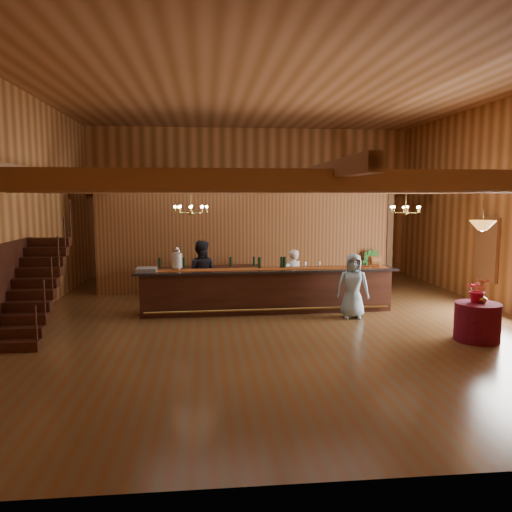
{
  "coord_description": "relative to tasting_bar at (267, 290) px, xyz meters",
  "views": [
    {
      "loc": [
        -1.7,
        -11.83,
        3.0
      ],
      "look_at": [
        -0.43,
        0.67,
        1.48
      ],
      "focal_mm": 35.0,
      "sensor_mm": 36.0,
      "label": 1
    }
  ],
  "objects": [
    {
      "name": "table_flowers",
      "position": [
        4.05,
        -2.92,
        0.49
      ],
      "size": [
        0.6,
        0.57,
        0.52
      ],
      "primitive_type": "imported",
      "rotation": [
        0.0,
        0.0,
        -0.43
      ],
      "color": "#B30E25",
      "rests_on": "round_table"
    },
    {
      "name": "wall_front",
      "position": [
        0.13,
        -7.77,
        2.18
      ],
      "size": [
        12.0,
        0.1,
        5.5
      ],
      "primitive_type": "cube",
      "color": "#B87742",
      "rests_on": "floor"
    },
    {
      "name": "support_posts",
      "position": [
        0.13,
        -1.27,
        1.03
      ],
      "size": [
        9.2,
        10.2,
        3.2
      ],
      "color": "brown",
      "rests_on": "floor"
    },
    {
      "name": "floor_plant",
      "position": [
        3.52,
        2.67,
        0.1
      ],
      "size": [
        0.87,
        0.78,
        1.33
      ],
      "primitive_type": "imported",
      "rotation": [
        0.0,
        0.0,
        -0.29
      ],
      "color": "#296725",
      "rests_on": "floor"
    },
    {
      "name": "bartender",
      "position": [
        0.78,
        0.67,
        0.21
      ],
      "size": [
        0.65,
        0.52,
        1.55
      ],
      "primitive_type": "imported",
      "rotation": [
        0.0,
        0.0,
        3.45
      ],
      "color": "white",
      "rests_on": "floor"
    },
    {
      "name": "partition_wall",
      "position": [
        -0.37,
        2.73,
        0.98
      ],
      "size": [
        9.0,
        0.18,
        3.1
      ],
      "primitive_type": "cube",
      "color": "brown",
      "rests_on": "floor"
    },
    {
      "name": "ceiling",
      "position": [
        0.13,
        -0.77,
        4.93
      ],
      "size": [
        14.0,
        14.0,
        0.0
      ],
      "primitive_type": "plane",
      "rotation": [
        3.14,
        0.0,
        0.0
      ],
      "color": "#A56B43",
      "rests_on": "wall_back"
    },
    {
      "name": "staircase",
      "position": [
        -5.32,
        -1.51,
        0.43
      ],
      "size": [
        1.0,
        2.8,
        2.0
      ],
      "color": "#3C1C12",
      "rests_on": "floor"
    },
    {
      "name": "backroom_boxes",
      "position": [
        -0.16,
        4.73,
        -0.04
      ],
      "size": [
        4.1,
        0.6,
        1.1
      ],
      "color": "#3C1C12",
      "rests_on": "floor"
    },
    {
      "name": "bar_bottle_0",
      "position": [
        -0.19,
        0.13,
        0.7
      ],
      "size": [
        0.07,
        0.07,
        0.3
      ],
      "primitive_type": "cylinder",
      "color": "black",
      "rests_on": "tasting_bar"
    },
    {
      "name": "bar_bottle_2",
      "position": [
        0.47,
        0.14,
        0.7
      ],
      "size": [
        0.07,
        0.07,
        0.3
      ],
      "primitive_type": "cylinder",
      "color": "black",
      "rests_on": "tasting_bar"
    },
    {
      "name": "chandelier_left",
      "position": [
        -1.92,
        -0.43,
        2.11
      ],
      "size": [
        0.8,
        0.8,
        0.67
      ],
      "color": "#A38940",
      "rests_on": "beam_grid"
    },
    {
      "name": "chandelier_right",
      "position": [
        3.69,
        0.15,
        2.08
      ],
      "size": [
        0.8,
        0.8,
        0.71
      ],
      "color": "#A38940",
      "rests_on": "beam_grid"
    },
    {
      "name": "pendant_lamp",
      "position": [
        4.02,
        -3.0,
        1.83
      ],
      "size": [
        0.52,
        0.52,
        0.9
      ],
      "color": "#A38940",
      "rests_on": "beam_grid"
    },
    {
      "name": "beam_grid",
      "position": [
        0.13,
        -0.26,
        2.67
      ],
      "size": [
        11.9,
        13.9,
        0.39
      ],
      "color": "brown",
      "rests_on": "wall_left"
    },
    {
      "name": "raffle_drum",
      "position": [
        2.85,
        0.02,
        0.73
      ],
      "size": [
        0.34,
        0.24,
        0.3
      ],
      "color": "#9E672A",
      "rests_on": "tasting_bar"
    },
    {
      "name": "wall_left",
      "position": [
        -5.87,
        -0.77,
        2.18
      ],
      "size": [
        0.1,
        14.0,
        5.5
      ],
      "primitive_type": "cube",
      "color": "#B87742",
      "rests_on": "floor"
    },
    {
      "name": "window_right_back",
      "position": [
        6.08,
        0.23,
        0.98
      ],
      "size": [
        0.12,
        1.05,
        1.75
      ],
      "primitive_type": "cube",
      "color": "white",
      "rests_on": "wall_right"
    },
    {
      "name": "tasting_bar",
      "position": [
        0.0,
        0.0,
        0.0
      ],
      "size": [
        6.76,
        1.04,
        1.14
      ],
      "rotation": [
        0.0,
        0.0,
        0.03
      ],
      "color": "#3C1C12",
      "rests_on": "floor"
    },
    {
      "name": "guest",
      "position": [
        2.02,
        -0.83,
        0.23
      ],
      "size": [
        0.86,
        0.65,
        1.59
      ],
      "primitive_type": "imported",
      "rotation": [
        0.0,
        0.0,
        -0.2
      ],
      "color": "#8DB3C9",
      "rests_on": "floor"
    },
    {
      "name": "table_vase",
      "position": [
        4.1,
        -3.01,
        0.37
      ],
      "size": [
        0.18,
        0.18,
        0.3
      ],
      "primitive_type": "imported",
      "rotation": [
        0.0,
        0.0,
        -0.22
      ],
      "color": "#A38940",
      "rests_on": "round_table"
    },
    {
      "name": "beverage_dispenser",
      "position": [
        -2.3,
        -0.0,
        0.84
      ],
      "size": [
        0.26,
        0.26,
        0.6
      ],
      "color": "silver",
      "rests_on": "tasting_bar"
    },
    {
      "name": "wall_back",
      "position": [
        0.13,
        6.23,
        2.18
      ],
      "size": [
        12.0,
        0.1,
        5.5
      ],
      "primitive_type": "cube",
      "color": "#B87742",
      "rests_on": "floor"
    },
    {
      "name": "round_table",
      "position": [
        4.02,
        -3.0,
        -0.17
      ],
      "size": [
        0.92,
        0.92,
        0.79
      ],
      "primitive_type": "cylinder",
      "color": "maroon",
      "rests_on": "floor"
    },
    {
      "name": "glass_rack_tray",
      "position": [
        -3.04,
        -0.13,
        0.6
      ],
      "size": [
        0.5,
        0.5,
        0.1
      ],
      "primitive_type": "cube",
      "color": "gray",
      "rests_on": "tasting_bar"
    },
    {
      "name": "bar_bottle_1",
      "position": [
        0.39,
        0.14,
        0.7
      ],
      "size": [
        0.07,
        0.07,
        0.3
      ],
      "primitive_type": "cylinder",
      "color": "black",
      "rests_on": "tasting_bar"
    },
    {
      "name": "backbar_shelf",
      "position": [
        -1.53,
        2.2,
        -0.12
      ],
      "size": [
        3.24,
        0.91,
        0.9
      ],
      "primitive_type": "cube",
      "rotation": [
        0.0,
        0.0,
        0.13
      ],
      "color": "#3C1C12",
      "rests_on": "floor"
    },
    {
      "name": "staff_second",
      "position": [
        -1.72,
        0.67,
        0.34
      ],
      "size": [
        0.97,
        0.8,
        1.83
      ],
      "primitive_type": "imported",
      "rotation": [
        0.0,
        0.0,
        3.01
      ],
      "color": "black",
      "rests_on": "floor"
    },
    {
      "name": "floor",
      "position": [
        0.13,
        -0.77,
        -0.57
      ],
      "size": [
        14.0,
        14.0,
        0.0
      ],
      "primitive_type": "plane",
      "color": "brown",
      "rests_on": "ground"
    }
  ]
}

